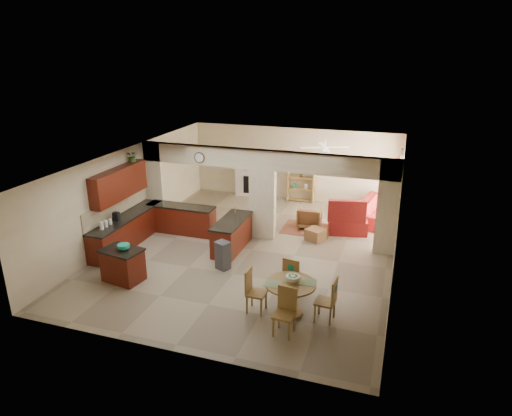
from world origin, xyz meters
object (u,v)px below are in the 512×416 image
(kitchen_island, at_px, (123,265))
(armchair, at_px, (310,217))
(dining_table, at_px, (290,294))
(sofa, at_px, (377,210))

(kitchen_island, distance_m, armchair, 6.33)
(dining_table, bearing_deg, sofa, 78.12)
(dining_table, xyz_separation_m, sofa, (1.40, 6.66, -0.15))
(kitchen_island, relative_size, sofa, 0.44)
(sofa, relative_size, armchair, 3.15)
(armchair, bearing_deg, dining_table, 92.93)
(sofa, xyz_separation_m, armchair, (-2.07, -1.39, -0.00))
(armchair, bearing_deg, sofa, -150.38)
(dining_table, distance_m, armchair, 5.31)
(sofa, bearing_deg, dining_table, 177.67)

